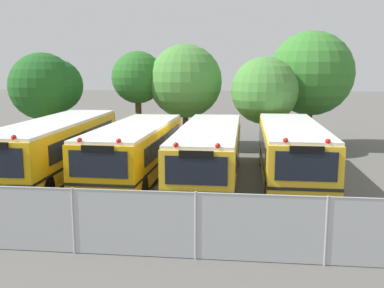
{
  "coord_description": "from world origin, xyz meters",
  "views": [
    {
      "loc": [
        3.08,
        -18.71,
        4.83
      ],
      "look_at": [
        0.93,
        0.0,
        1.6
      ],
      "focal_mm": 41.1,
      "sensor_mm": 36.0,
      "label": 1
    }
  ],
  "objects_px": {
    "tree_2": "(185,79)",
    "tree_3": "(266,91)",
    "school_bus_0": "(56,146)",
    "school_bus_2": "(209,151)",
    "tree_1": "(138,78)",
    "traffic_cone": "(66,230)",
    "school_bus_1": "(135,149)",
    "tree_4": "(314,74)",
    "school_bus_3": "(291,150)",
    "tree_0": "(47,86)"
  },
  "relations": [
    {
      "from": "school_bus_1",
      "to": "tree_0",
      "type": "distance_m",
      "value": 10.42
    },
    {
      "from": "school_bus_0",
      "to": "tree_0",
      "type": "bearing_deg",
      "value": -64.6
    },
    {
      "from": "tree_0",
      "to": "traffic_cone",
      "type": "bearing_deg",
      "value": -64.24
    },
    {
      "from": "school_bus_3",
      "to": "tree_1",
      "type": "bearing_deg",
      "value": -42.03
    },
    {
      "from": "school_bus_2",
      "to": "tree_2",
      "type": "height_order",
      "value": "tree_2"
    },
    {
      "from": "school_bus_0",
      "to": "school_bus_1",
      "type": "height_order",
      "value": "school_bus_0"
    },
    {
      "from": "tree_4",
      "to": "school_bus_0",
      "type": "bearing_deg",
      "value": -142.63
    },
    {
      "from": "tree_0",
      "to": "tree_4",
      "type": "bearing_deg",
      "value": 8.34
    },
    {
      "from": "school_bus_0",
      "to": "school_bus_3",
      "type": "relative_size",
      "value": 1.1
    },
    {
      "from": "tree_2",
      "to": "tree_0",
      "type": "bearing_deg",
      "value": -173.58
    },
    {
      "from": "tree_0",
      "to": "tree_3",
      "type": "distance_m",
      "value": 13.18
    },
    {
      "from": "school_bus_2",
      "to": "traffic_cone",
      "type": "bearing_deg",
      "value": 63.36
    },
    {
      "from": "school_bus_1",
      "to": "tree_1",
      "type": "xyz_separation_m",
      "value": [
        -1.76,
        8.04,
        2.95
      ]
    },
    {
      "from": "school_bus_1",
      "to": "tree_4",
      "type": "bearing_deg",
      "value": -131.97
    },
    {
      "from": "tree_2",
      "to": "tree_4",
      "type": "bearing_deg",
      "value": 10.36
    },
    {
      "from": "tree_4",
      "to": "traffic_cone",
      "type": "height_order",
      "value": "tree_4"
    },
    {
      "from": "tree_2",
      "to": "school_bus_0",
      "type": "bearing_deg",
      "value": -120.02
    },
    {
      "from": "tree_0",
      "to": "tree_3",
      "type": "bearing_deg",
      "value": -1.61
    },
    {
      "from": "school_bus_2",
      "to": "tree_3",
      "type": "distance_m",
      "value": 7.74
    },
    {
      "from": "school_bus_3",
      "to": "traffic_cone",
      "type": "distance_m",
      "value": 10.26
    },
    {
      "from": "school_bus_3",
      "to": "tree_1",
      "type": "xyz_separation_m",
      "value": [
        -8.54,
        7.82,
        2.91
      ]
    },
    {
      "from": "tree_4",
      "to": "tree_3",
      "type": "bearing_deg",
      "value": -137.66
    },
    {
      "from": "tree_3",
      "to": "traffic_cone",
      "type": "bearing_deg",
      "value": -114.32
    },
    {
      "from": "tree_0",
      "to": "tree_1",
      "type": "height_order",
      "value": "tree_1"
    },
    {
      "from": "tree_0",
      "to": "tree_3",
      "type": "height_order",
      "value": "tree_0"
    },
    {
      "from": "school_bus_1",
      "to": "school_bus_2",
      "type": "bearing_deg",
      "value": 179.25
    },
    {
      "from": "school_bus_1",
      "to": "school_bus_2",
      "type": "xyz_separation_m",
      "value": [
        3.29,
        -0.13,
        -0.0
      ]
    },
    {
      "from": "traffic_cone",
      "to": "tree_1",
      "type": "bearing_deg",
      "value": 95.54
    },
    {
      "from": "tree_1",
      "to": "tree_3",
      "type": "height_order",
      "value": "tree_1"
    },
    {
      "from": "school_bus_3",
      "to": "tree_2",
      "type": "height_order",
      "value": "tree_2"
    },
    {
      "from": "school_bus_3",
      "to": "tree_3",
      "type": "bearing_deg",
      "value": -82.72
    },
    {
      "from": "school_bus_2",
      "to": "traffic_cone",
      "type": "xyz_separation_m",
      "value": [
        -3.58,
        -7.0,
        -1.08
      ]
    },
    {
      "from": "tree_2",
      "to": "tree_4",
      "type": "height_order",
      "value": "tree_4"
    },
    {
      "from": "school_bus_0",
      "to": "tree_0",
      "type": "height_order",
      "value": "tree_0"
    },
    {
      "from": "tree_3",
      "to": "tree_4",
      "type": "xyz_separation_m",
      "value": [
        3.01,
        2.74,
        0.96
      ]
    },
    {
      "from": "school_bus_2",
      "to": "tree_3",
      "type": "bearing_deg",
      "value": -110.94
    },
    {
      "from": "school_bus_0",
      "to": "school_bus_3",
      "type": "bearing_deg",
      "value": -179.21
    },
    {
      "from": "tree_1",
      "to": "traffic_cone",
      "type": "bearing_deg",
      "value": -84.46
    },
    {
      "from": "school_bus_3",
      "to": "tree_3",
      "type": "height_order",
      "value": "tree_3"
    },
    {
      "from": "tree_0",
      "to": "tree_1",
      "type": "relative_size",
      "value": 0.98
    },
    {
      "from": "school_bus_0",
      "to": "school_bus_2",
      "type": "relative_size",
      "value": 1.02
    },
    {
      "from": "tree_1",
      "to": "tree_3",
      "type": "xyz_separation_m",
      "value": [
        7.76,
        -1.26,
        -0.72
      ]
    },
    {
      "from": "school_bus_1",
      "to": "tree_4",
      "type": "xyz_separation_m",
      "value": [
        9.01,
        9.52,
        3.2
      ]
    },
    {
      "from": "tree_2",
      "to": "tree_3",
      "type": "bearing_deg",
      "value": -15.05
    },
    {
      "from": "tree_4",
      "to": "traffic_cone",
      "type": "distance_m",
      "value": 19.54
    },
    {
      "from": "school_bus_1",
      "to": "tree_3",
      "type": "height_order",
      "value": "tree_3"
    },
    {
      "from": "tree_2",
      "to": "traffic_cone",
      "type": "xyz_separation_m",
      "value": [
        -1.43,
        -15.21,
        -3.95
      ]
    },
    {
      "from": "school_bus_0",
      "to": "tree_4",
      "type": "xyz_separation_m",
      "value": [
        12.59,
        9.62,
        3.12
      ]
    },
    {
      "from": "school_bus_3",
      "to": "tree_2",
      "type": "xyz_separation_m",
      "value": [
        -5.64,
        7.86,
        2.82
      ]
    },
    {
      "from": "school_bus_2",
      "to": "school_bus_0",
      "type": "bearing_deg",
      "value": 0.22
    }
  ]
}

